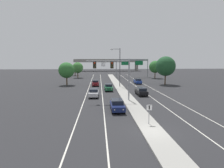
# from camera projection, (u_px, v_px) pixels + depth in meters

# --- Properties ---
(ground_plane) EXTENTS (260.00, 260.00, 0.00)m
(ground_plane) POSITION_uv_depth(u_px,v_px,m) (153.00, 132.00, 18.71)
(ground_plane) COLOR #28282B
(median_island) EXTENTS (2.40, 110.00, 0.15)m
(median_island) POSITION_uv_depth(u_px,v_px,m) (127.00, 97.00, 36.51)
(median_island) COLOR #9E9B93
(median_island) RESTS_ON ground
(lane_stripe_oncoming_center) EXTENTS (0.14, 100.00, 0.01)m
(lane_stripe_oncoming_center) POSITION_uv_depth(u_px,v_px,m) (102.00, 91.00, 43.12)
(lane_stripe_oncoming_center) COLOR silver
(lane_stripe_oncoming_center) RESTS_ON ground
(lane_stripe_receding_center) EXTENTS (0.14, 100.00, 0.01)m
(lane_stripe_receding_center) POSITION_uv_depth(u_px,v_px,m) (142.00, 91.00, 43.76)
(lane_stripe_receding_center) COLOR silver
(lane_stripe_receding_center) RESTS_ON ground
(edge_stripe_left) EXTENTS (0.14, 100.00, 0.01)m
(edge_stripe_left) POSITION_uv_depth(u_px,v_px,m) (87.00, 91.00, 42.90)
(edge_stripe_left) COLOR silver
(edge_stripe_left) RESTS_ON ground
(edge_stripe_right) EXTENTS (0.14, 100.00, 0.01)m
(edge_stripe_right) POSITION_uv_depth(u_px,v_px,m) (156.00, 91.00, 43.99)
(edge_stripe_right) COLOR silver
(edge_stripe_right) RESTS_ON ground
(overhead_signal_mast) EXTENTS (7.51, 0.44, 7.20)m
(overhead_signal_mast) POSITION_uv_depth(u_px,v_px,m) (115.00, 71.00, 32.17)
(overhead_signal_mast) COLOR gray
(overhead_signal_mast) RESTS_ON median_island
(median_sign_post) EXTENTS (0.60, 0.10, 2.20)m
(median_sign_post) POSITION_uv_depth(u_px,v_px,m) (149.00, 111.00, 20.52)
(median_sign_post) COLOR gray
(median_sign_post) RESTS_ON median_island
(street_lamp_median) EXTENTS (2.58, 0.28, 10.00)m
(street_lamp_median) POSITION_uv_depth(u_px,v_px,m) (119.00, 65.00, 49.22)
(street_lamp_median) COLOR #4C4C51
(street_lamp_median) RESTS_ON median_island
(car_oncoming_navy) EXTENTS (1.87, 4.49, 1.58)m
(car_oncoming_navy) POSITION_uv_depth(u_px,v_px,m) (117.00, 105.00, 26.56)
(car_oncoming_navy) COLOR #141E4C
(car_oncoming_navy) RESTS_ON ground
(car_oncoming_silver) EXTENTS (1.92, 4.51, 1.58)m
(car_oncoming_silver) POSITION_uv_depth(u_px,v_px,m) (94.00, 93.00, 36.51)
(car_oncoming_silver) COLOR #B7B7BC
(car_oncoming_silver) RESTS_ON ground
(car_oncoming_green) EXTENTS (1.86, 4.49, 1.58)m
(car_oncoming_green) POSITION_uv_depth(u_px,v_px,m) (108.00, 87.00, 43.93)
(car_oncoming_green) COLOR #195633
(car_oncoming_green) RESTS_ON ground
(car_oncoming_darkred) EXTENTS (1.93, 4.51, 1.58)m
(car_oncoming_darkred) POSITION_uv_depth(u_px,v_px,m) (95.00, 83.00, 52.02)
(car_oncoming_darkred) COLOR #5B0F14
(car_oncoming_darkred) RESTS_ON ground
(car_receding_black) EXTENTS (1.89, 4.50, 1.58)m
(car_receding_black) POSITION_uv_depth(u_px,v_px,m) (141.00, 91.00, 38.19)
(car_receding_black) COLOR black
(car_receding_black) RESTS_ON ground
(car_receding_blue) EXTENTS (1.82, 4.47, 1.58)m
(car_receding_blue) POSITION_uv_depth(u_px,v_px,m) (138.00, 81.00, 56.54)
(car_receding_blue) COLOR navy
(car_receding_blue) RESTS_ON ground
(highway_sign_gantry) EXTENTS (13.28, 0.42, 7.50)m
(highway_sign_gantry) POSITION_uv_depth(u_px,v_px,m) (132.00, 62.00, 76.68)
(highway_sign_gantry) COLOR gray
(highway_sign_gantry) RESTS_ON ground
(overpass_bridge) EXTENTS (42.40, 6.40, 7.65)m
(overpass_bridge) POSITION_uv_depth(u_px,v_px,m) (107.00, 62.00, 121.23)
(overpass_bridge) COLOR gray
(overpass_bridge) RESTS_ON ground
(tree_far_left_a) EXTENTS (3.38, 3.38, 4.89)m
(tree_far_left_a) POSITION_uv_depth(u_px,v_px,m) (75.00, 69.00, 85.17)
(tree_far_left_a) COLOR #4C3823
(tree_far_left_a) RESTS_ON ground
(tree_far_right_c) EXTENTS (4.73, 4.73, 6.85)m
(tree_far_right_c) POSITION_uv_depth(u_px,v_px,m) (155.00, 67.00, 72.80)
(tree_far_right_c) COLOR #4C3823
(tree_far_right_c) RESTS_ON ground
(tree_far_left_b) EXTENTS (4.29, 4.29, 6.21)m
(tree_far_left_b) POSITION_uv_depth(u_px,v_px,m) (78.00, 68.00, 74.70)
(tree_far_left_b) COLOR #4C3823
(tree_far_left_b) RESTS_ON ground
(tree_far_right_b) EXTENTS (5.65, 5.65, 8.18)m
(tree_far_right_b) POSITION_uv_depth(u_px,v_px,m) (166.00, 66.00, 54.07)
(tree_far_right_b) COLOR #4C3823
(tree_far_right_b) RESTS_ON ground
(tree_far_left_c) EXTENTS (4.49, 4.49, 6.50)m
(tree_far_left_c) POSITION_uv_depth(u_px,v_px,m) (66.00, 70.00, 52.99)
(tree_far_left_c) COLOR #4C3823
(tree_far_left_c) RESTS_ON ground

